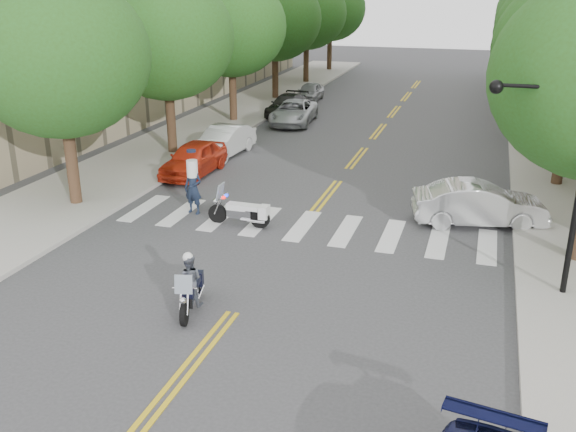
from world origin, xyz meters
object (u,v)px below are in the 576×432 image
at_px(motorcycle_parked, 244,212).
at_px(officer_standing, 193,188).
at_px(motorcycle_police, 190,284).
at_px(convertible, 479,204).

height_order(motorcycle_parked, officer_standing, officer_standing).
distance_m(motorcycle_police, officer_standing, 7.41).
relative_size(motorcycle_police, motorcycle_parked, 0.88).
bearing_deg(officer_standing, motorcycle_police, -56.74).
xyz_separation_m(motorcycle_police, motorcycle_parked, (-0.84, 6.05, -0.22)).
bearing_deg(motorcycle_police, motorcycle_parked, -96.13).
distance_m(officer_standing, convertible, 10.18).
bearing_deg(motorcycle_police, convertible, -142.66).
height_order(motorcycle_parked, convertible, convertible).
relative_size(motorcycle_parked, officer_standing, 1.18).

